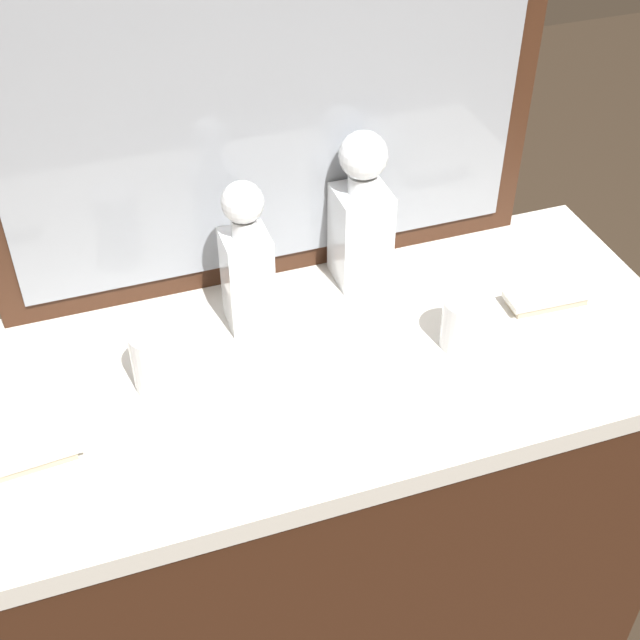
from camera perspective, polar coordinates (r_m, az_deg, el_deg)
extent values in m
cube|color=#381E11|center=(1.71, 0.00, -14.14)|extent=(1.15, 0.51, 0.86)
cube|color=silver|center=(1.37, 0.00, -3.16)|extent=(1.18, 0.52, 0.04)
cube|color=#381E11|center=(1.38, -3.43, 13.68)|extent=(0.91, 0.03, 0.62)
cube|color=gray|center=(1.36, -3.25, 13.41)|extent=(0.83, 0.01, 0.54)
cube|color=white|center=(1.47, 2.65, 5.53)|extent=(0.09, 0.09, 0.17)
cube|color=#9E5619|center=(1.49, 2.62, 4.76)|extent=(0.07, 0.07, 0.12)
cylinder|color=white|center=(1.42, 2.77, 8.85)|extent=(0.05, 0.05, 0.03)
sphere|color=white|center=(1.39, 2.83, 10.62)|extent=(0.08, 0.08, 0.08)
cube|color=white|center=(1.38, -4.71, 2.59)|extent=(0.07, 0.07, 0.17)
cube|color=#9E5619|center=(1.39, -4.67, 1.92)|extent=(0.06, 0.06, 0.13)
cylinder|color=white|center=(1.32, -4.94, 6.01)|extent=(0.04, 0.04, 0.03)
sphere|color=white|center=(1.30, -5.05, 7.62)|extent=(0.06, 0.06, 0.06)
cylinder|color=white|center=(1.31, -10.37, -2.45)|extent=(0.08, 0.08, 0.10)
cylinder|color=silver|center=(1.34, -10.15, -3.88)|extent=(0.08, 0.08, 0.01)
cylinder|color=white|center=(1.38, 9.49, -0.14)|extent=(0.08, 0.08, 0.09)
cylinder|color=silver|center=(1.40, 9.32, -1.31)|extent=(0.07, 0.07, 0.01)
cube|color=#B7A88C|center=(1.28, -18.97, -8.51)|extent=(0.16, 0.07, 0.01)
cube|color=beige|center=(1.27, -19.08, -8.15)|extent=(0.17, 0.08, 0.01)
cube|color=#B7A88C|center=(1.51, 14.48, 1.23)|extent=(0.13, 0.05, 0.01)
cube|color=beige|center=(1.50, 14.55, 1.59)|extent=(0.14, 0.06, 0.01)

